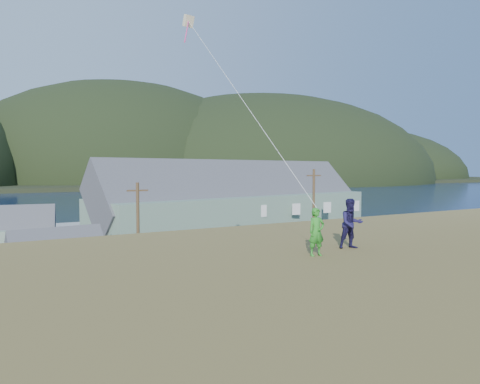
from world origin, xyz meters
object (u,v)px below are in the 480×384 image
shed_white (58,260)px  shed_palegreen_far (4,234)px  wharf (26,233)px  kite_flyer_green (317,232)px  lodge (240,206)px  kite_flyer_navy (351,224)px

shed_white → shed_palegreen_far: bearing=97.2°
wharf → kite_flyer_green: (5.53, -59.77, 7.49)m
lodge → shed_white: lodge is taller
wharf → shed_palegreen_far: bearing=-100.2°
wharf → kite_flyer_navy: bearing=-83.0°
wharf → shed_palegreen_far: (-2.88, -16.05, 2.26)m
wharf → lodge: 32.66m
wharf → shed_palegreen_far: 16.46m
lodge → kite_flyer_green: (-18.54, -38.20, 2.79)m
shed_white → shed_palegreen_far: size_ratio=0.71×
shed_palegreen_far → wharf: bearing=87.6°
shed_palegreen_far → lodge: bearing=-3.8°
shed_palegreen_far → kite_flyer_navy: bearing=-69.0°
wharf → shed_palegreen_far: shed_palegreen_far is taller
lodge → shed_white: size_ratio=4.92×
shed_palegreen_far → kite_flyer_green: (8.41, -43.72, 5.23)m
lodge → shed_white: 25.29m
lodge → shed_palegreen_far: bearing=158.3°
kite_flyer_green → kite_flyer_navy: (1.80, 0.40, 0.10)m
kite_flyer_green → lodge: bearing=70.4°
wharf → lodge: size_ratio=0.66×
wharf → kite_flyer_navy: 60.30m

